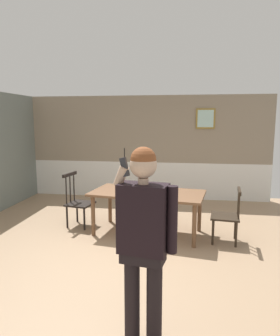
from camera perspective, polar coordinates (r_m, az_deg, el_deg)
name	(u,v)px	position (r m, az deg, el deg)	size (l,w,h in m)	color
ground_plane	(118,252)	(4.84, -4.18, -15.42)	(7.52, 7.52, 0.00)	#9E7F60
room_back_partition	(147,149)	(7.82, 1.27, 3.53)	(6.17, 0.17, 2.61)	gray
dining_table	(147,196)	(5.35, 1.40, -5.34)	(2.07, 1.24, 0.75)	brown
chair_near_window	(78,202)	(5.91, -11.51, -6.19)	(0.53, 0.53, 1.01)	black
chair_by_doorway	(227,216)	(5.23, 16.06, -8.59)	(0.50, 0.50, 0.91)	#2D2319
person_figure	(144,232)	(2.69, 0.74, -11.88)	(0.58, 0.30, 1.78)	black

